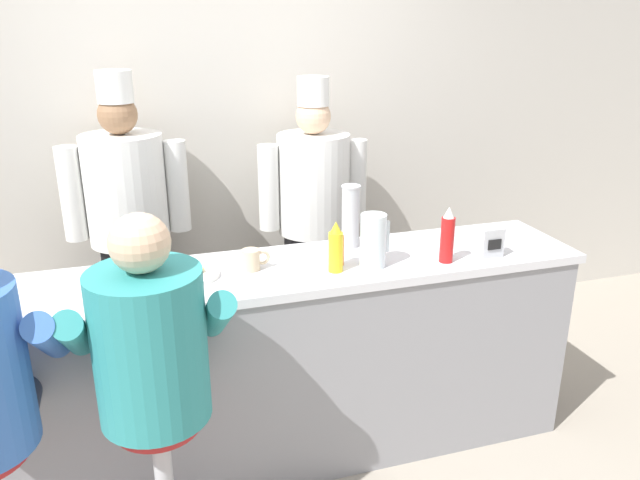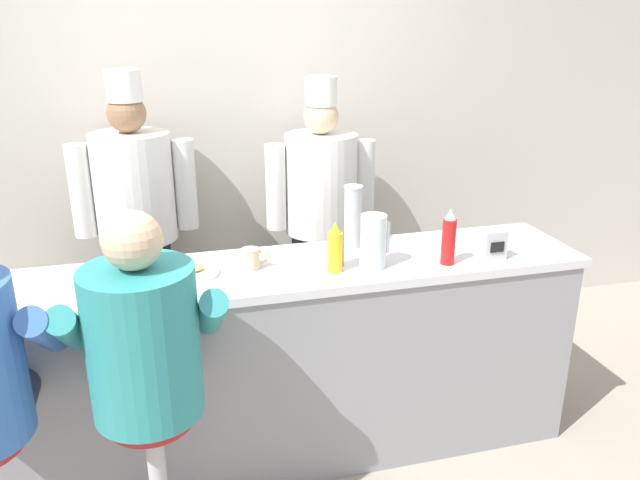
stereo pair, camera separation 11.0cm
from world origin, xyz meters
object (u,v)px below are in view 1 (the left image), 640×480
(ketchup_bottle_red, at_px, (447,236))
(napkin_dispenser_chrome, at_px, (491,242))
(cereal_bowl, at_px, (128,299))
(diner_seated_teal, at_px, (151,353))
(cup_stack_steel, at_px, (351,216))
(mustard_bottle_yellow, at_px, (336,248))
(coffee_mug_tan, at_px, (252,260))
(breakfast_plate, at_px, (192,274))
(cook_in_whites_near, at_px, (129,215))
(water_pitcher_clear, at_px, (373,240))
(cook_in_whites_far, at_px, (314,207))
(hot_sauce_bottle_orange, at_px, (340,250))

(ketchup_bottle_red, relative_size, napkin_dispenser_chrome, 1.89)
(ketchup_bottle_red, xyz_separation_m, cereal_bowl, (-1.37, -0.04, -0.09))
(cereal_bowl, bearing_deg, diner_seated_teal, -78.64)
(cup_stack_steel, relative_size, napkin_dispenser_chrome, 2.21)
(mustard_bottle_yellow, xyz_separation_m, coffee_mug_tan, (-0.34, 0.12, -0.06))
(coffee_mug_tan, distance_m, cup_stack_steel, 0.54)
(coffee_mug_tan, bearing_deg, breakfast_plate, -179.56)
(cook_in_whites_near, bearing_deg, mustard_bottle_yellow, -53.64)
(mustard_bottle_yellow, xyz_separation_m, diner_seated_teal, (-0.80, -0.40, -0.15))
(mustard_bottle_yellow, bearing_deg, water_pitcher_clear, 2.49)
(water_pitcher_clear, relative_size, coffee_mug_tan, 1.92)
(water_pitcher_clear, bearing_deg, breakfast_plate, 171.57)
(cereal_bowl, bearing_deg, cook_in_whites_far, 46.66)
(diner_seated_teal, bearing_deg, mustard_bottle_yellow, 26.36)
(hot_sauce_bottle_orange, distance_m, cup_stack_steel, 0.26)
(cook_in_whites_near, bearing_deg, ketchup_bottle_red, -41.28)
(mustard_bottle_yellow, bearing_deg, breakfast_plate, 168.45)
(breakfast_plate, height_order, coffee_mug_tan, coffee_mug_tan)
(ketchup_bottle_red, bearing_deg, mustard_bottle_yellow, 175.11)
(water_pitcher_clear, height_order, napkin_dispenser_chrome, water_pitcher_clear)
(coffee_mug_tan, bearing_deg, hot_sauce_bottle_orange, -9.47)
(cook_in_whites_far, bearing_deg, coffee_mug_tan, -120.89)
(hot_sauce_bottle_orange, height_order, cup_stack_steel, cup_stack_steel)
(napkin_dispenser_chrome, xyz_separation_m, diner_seated_teal, (-1.54, -0.35, -0.11))
(water_pitcher_clear, height_order, diner_seated_teal, diner_seated_teal)
(hot_sauce_bottle_orange, xyz_separation_m, breakfast_plate, (-0.64, 0.06, -0.06))
(ketchup_bottle_red, xyz_separation_m, breakfast_plate, (-1.11, 0.17, -0.11))
(diner_seated_teal, bearing_deg, water_pitcher_clear, 22.50)
(breakfast_plate, bearing_deg, ketchup_bottle_red, -8.52)
(ketchup_bottle_red, xyz_separation_m, mustard_bottle_yellow, (-0.51, 0.04, -0.02))
(water_pitcher_clear, bearing_deg, cook_in_whites_near, 131.87)
(coffee_mug_tan, bearing_deg, cook_in_whites_far, 59.11)
(ketchup_bottle_red, distance_m, mustard_bottle_yellow, 0.51)
(mustard_bottle_yellow, bearing_deg, diner_seated_teal, -153.64)
(breakfast_plate, bearing_deg, cup_stack_steel, 11.28)
(ketchup_bottle_red, relative_size, cook_in_whites_far, 0.15)
(water_pitcher_clear, distance_m, breakfast_plate, 0.79)
(napkin_dispenser_chrome, distance_m, cook_in_whites_far, 1.23)
(mustard_bottle_yellow, bearing_deg, cook_in_whites_far, 78.12)
(coffee_mug_tan, distance_m, cook_in_whites_far, 1.11)
(coffee_mug_tan, relative_size, cup_stack_steel, 0.41)
(hot_sauce_bottle_orange, xyz_separation_m, cook_in_whites_far, (0.18, 1.01, -0.11))
(water_pitcher_clear, height_order, cook_in_whites_far, cook_in_whites_far)
(water_pitcher_clear, bearing_deg, diner_seated_teal, -157.50)
(ketchup_bottle_red, height_order, diner_seated_teal, diner_seated_teal)
(water_pitcher_clear, bearing_deg, cup_stack_steel, 91.77)
(breakfast_plate, bearing_deg, napkin_dispenser_chrome, -7.12)
(breakfast_plate, height_order, napkin_dispenser_chrome, napkin_dispenser_chrome)
(coffee_mug_tan, xyz_separation_m, napkin_dispenser_chrome, (1.07, -0.17, 0.02))
(ketchup_bottle_red, bearing_deg, cereal_bowl, -178.28)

